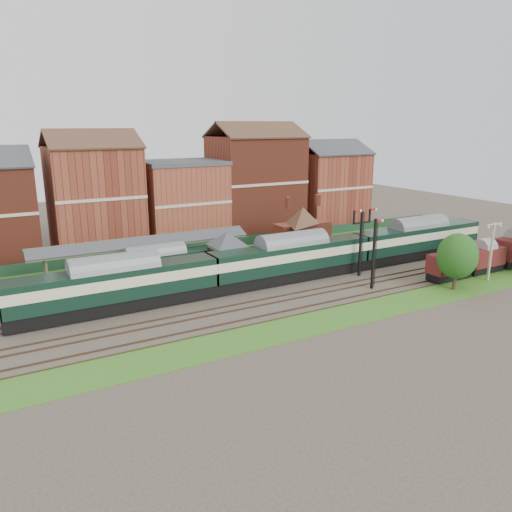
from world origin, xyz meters
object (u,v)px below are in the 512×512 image
signal_box (228,255)px  dmu_train (292,258)px  platform_railcar (156,265)px  goods_van_a (450,264)px  semaphore_bracket (361,239)px

signal_box → dmu_train: 7.54m
platform_railcar → goods_van_a: platform_railcar is taller
semaphore_bracket → platform_railcar: semaphore_bracket is taller
signal_box → semaphore_bracket: 16.16m
signal_box → semaphore_bracket: (15.04, -5.75, 1.44)m
signal_box → dmu_train: bearing=-25.6°
semaphore_bracket → dmu_train: bearing=163.1°
signal_box → goods_van_a: signal_box is taller
semaphore_bracket → signal_box: bearing=159.1°
goods_van_a → semaphore_bracket: bearing=141.5°
platform_railcar → signal_box: bearing=-23.2°
dmu_train → goods_van_a: 18.73m
signal_box → platform_railcar: 8.30m
semaphore_bracket → dmu_train: 8.82m
goods_van_a → platform_railcar: bearing=153.3°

